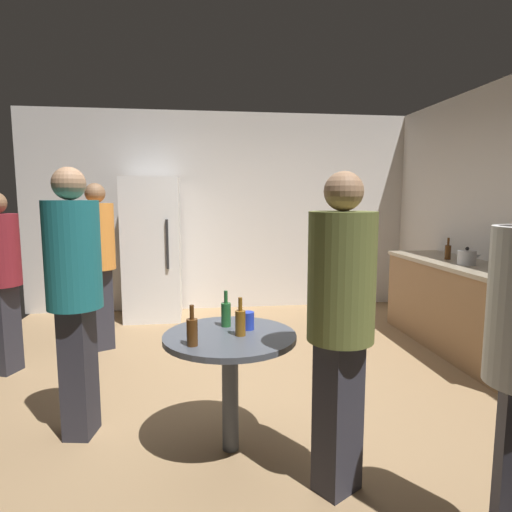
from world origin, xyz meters
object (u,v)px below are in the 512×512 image
(foreground_table, at_px, (230,351))
(person_in_olive_shirt, at_px, (341,310))
(refrigerator, at_px, (152,249))
(beer_bottle_brown, at_px, (192,331))
(person_in_teal_shirt, at_px, (74,282))
(person_in_maroon_shirt, at_px, (0,269))
(plastic_cup_blue, at_px, (248,321))
(beer_bottle_on_counter, at_px, (448,252))
(kettle, at_px, (467,258))
(beer_bottle_amber, at_px, (240,322))
(beer_bottle_green, at_px, (226,313))
(person_in_orange_shirt, at_px, (98,254))

(foreground_table, bearing_deg, person_in_olive_shirt, -40.59)
(refrigerator, xyz_separation_m, beer_bottle_brown, (0.53, -3.33, -0.08))
(foreground_table, height_order, person_in_teal_shirt, person_in_teal_shirt)
(refrigerator, height_order, person_in_maroon_shirt, refrigerator)
(person_in_olive_shirt, bearing_deg, plastic_cup_blue, 5.74)
(beer_bottle_on_counter, relative_size, person_in_olive_shirt, 0.14)
(kettle, bearing_deg, person_in_teal_shirt, -162.60)
(kettle, height_order, person_in_olive_shirt, person_in_olive_shirt)
(refrigerator, distance_m, person_in_maroon_shirt, 2.02)
(beer_bottle_amber, bearing_deg, foreground_table, 150.84)
(beer_bottle_brown, bearing_deg, beer_bottle_green, 58.72)
(refrigerator, height_order, beer_bottle_green, refrigerator)
(person_in_maroon_shirt, bearing_deg, beer_bottle_brown, -24.13)
(refrigerator, relative_size, person_in_orange_shirt, 1.06)
(kettle, xyz_separation_m, beer_bottle_brown, (-2.63, -1.54, -0.15))
(plastic_cup_blue, bearing_deg, beer_bottle_green, 147.40)
(kettle, bearing_deg, beer_bottle_amber, -149.35)
(beer_bottle_brown, bearing_deg, plastic_cup_blue, 37.73)
(kettle, xyz_separation_m, foreground_table, (-2.41, -1.36, -0.34))
(beer_bottle_on_counter, distance_m, foreground_table, 3.02)
(beer_bottle_on_counter, xyz_separation_m, plastic_cup_blue, (-2.32, -1.66, -0.19))
(person_in_teal_shirt, bearing_deg, beer_bottle_on_counter, 32.70)
(refrigerator, distance_m, foreground_table, 3.25)
(beer_bottle_amber, xyz_separation_m, person_in_maroon_shirt, (-1.94, 1.52, 0.11))
(beer_bottle_on_counter, relative_size, beer_bottle_brown, 1.00)
(foreground_table, distance_m, person_in_olive_shirt, 0.78)
(person_in_teal_shirt, bearing_deg, beer_bottle_amber, -8.55)
(person_in_olive_shirt, relative_size, person_in_orange_shirt, 0.99)
(kettle, distance_m, beer_bottle_on_counter, 0.38)
(refrigerator, height_order, kettle, refrigerator)
(beer_bottle_brown, bearing_deg, person_in_orange_shirt, 113.61)
(plastic_cup_blue, relative_size, person_in_orange_shirt, 0.07)
(beer_bottle_green, distance_m, person_in_maroon_shirt, 2.29)
(person_in_olive_shirt, bearing_deg, person_in_teal_shirt, 31.31)
(refrigerator, bearing_deg, kettle, -29.58)
(foreground_table, distance_m, plastic_cup_blue, 0.22)
(refrigerator, bearing_deg, person_in_teal_shirt, -94.16)
(beer_bottle_green, bearing_deg, person_in_teal_shirt, 171.77)
(refrigerator, bearing_deg, foreground_table, -76.63)
(refrigerator, xyz_separation_m, foreground_table, (0.75, -3.15, -0.27))
(foreground_table, xyz_separation_m, person_in_olive_shirt, (0.53, -0.45, 0.35))
(beer_bottle_brown, xyz_separation_m, person_in_olive_shirt, (0.75, -0.28, 0.16))
(refrigerator, bearing_deg, beer_bottle_amber, -75.73)
(beer_bottle_green, xyz_separation_m, plastic_cup_blue, (0.13, -0.08, -0.03))
(foreground_table, bearing_deg, beer_bottle_on_counter, 35.48)
(beer_bottle_on_counter, bearing_deg, beer_bottle_brown, -144.22)
(beer_bottle_on_counter, xyz_separation_m, beer_bottle_brown, (-2.66, -1.92, -0.17))
(refrigerator, bearing_deg, person_in_olive_shirt, -70.46)
(beer_bottle_green, height_order, person_in_maroon_shirt, person_in_maroon_shirt)
(person_in_maroon_shirt, bearing_deg, plastic_cup_blue, -14.12)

